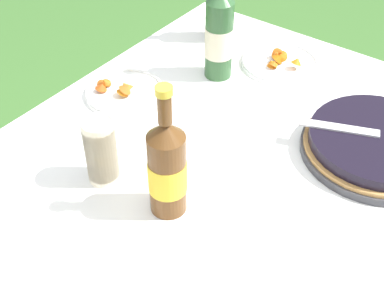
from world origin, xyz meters
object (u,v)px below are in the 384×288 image
(cider_bottle_green, at_px, (219,34))
(juice_bottle_red, at_px, (221,2))
(snack_plate_near, at_px, (280,62))
(cider_bottle_amber, at_px, (167,168))
(berry_tart, at_px, (377,145))
(snack_plate_right, at_px, (124,91))
(cup_stack, at_px, (101,151))

(cider_bottle_green, distance_m, juice_bottle_red, 0.22)
(cider_bottle_green, bearing_deg, snack_plate_near, -38.08)
(cider_bottle_amber, bearing_deg, berry_tart, -33.83)
(snack_plate_near, distance_m, snack_plate_right, 0.47)
(cider_bottle_amber, bearing_deg, snack_plate_right, 54.87)
(cider_bottle_amber, distance_m, juice_bottle_red, 0.75)
(cider_bottle_amber, bearing_deg, snack_plate_near, 8.00)
(cider_bottle_green, relative_size, cider_bottle_amber, 1.09)
(snack_plate_near, bearing_deg, cider_bottle_amber, -172.00)
(berry_tart, distance_m, snack_plate_right, 0.68)
(snack_plate_right, bearing_deg, snack_plate_near, -34.91)
(cider_bottle_green, height_order, snack_plate_right, cider_bottle_green)
(berry_tart, bearing_deg, cup_stack, 134.03)
(berry_tart, relative_size, juice_bottle_red, 1.10)
(berry_tart, relative_size, snack_plate_right, 1.62)
(berry_tart, relative_size, cider_bottle_amber, 1.14)
(berry_tart, relative_size, snack_plate_near, 1.56)
(snack_plate_near, bearing_deg, berry_tart, -118.91)
(juice_bottle_red, bearing_deg, snack_plate_right, 175.27)
(juice_bottle_red, bearing_deg, cider_bottle_green, -146.94)
(cup_stack, height_order, cider_bottle_green, cider_bottle_green)
(cup_stack, xyz_separation_m, cider_bottle_green, (0.51, 0.03, 0.05))
(berry_tart, distance_m, juice_bottle_red, 0.67)
(cup_stack, relative_size, juice_bottle_red, 0.50)
(cup_stack, distance_m, cider_bottle_amber, 0.18)
(berry_tart, distance_m, cider_bottle_amber, 0.53)
(cup_stack, relative_size, cider_bottle_green, 0.47)
(berry_tart, height_order, cup_stack, cup_stack)
(snack_plate_near, xyz_separation_m, snack_plate_right, (-0.39, 0.27, -0.00))
(cider_bottle_green, bearing_deg, cup_stack, -176.09)
(cup_stack, distance_m, cider_bottle_green, 0.51)
(berry_tart, height_order, snack_plate_right, berry_tart)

